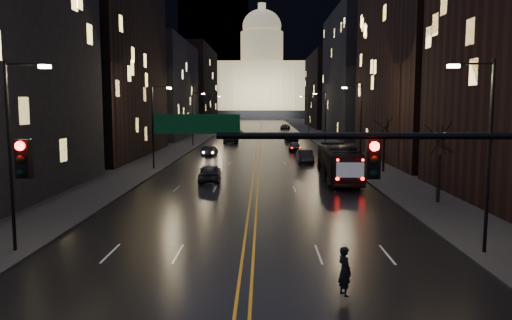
{
  "coord_description": "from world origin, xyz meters",
  "views": [
    {
      "loc": [
        0.69,
        -12.72,
        7.0
      ],
      "look_at": [
        0.32,
        13.08,
        4.11
      ],
      "focal_mm": 35.0,
      "sensor_mm": 36.0,
      "label": 1
    }
  ],
  "objects_px": {
    "bus": "(339,163)",
    "oncoming_car_b": "(210,151)",
    "oncoming_car_a": "(210,172)",
    "pedestrian_a": "(345,271)",
    "traffic_signal": "(466,179)",
    "receding_car_a": "(305,157)"
  },
  "relations": [
    {
      "from": "bus",
      "to": "oncoming_car_b",
      "type": "relative_size",
      "value": 2.84
    },
    {
      "from": "oncoming_car_a",
      "to": "oncoming_car_b",
      "type": "relative_size",
      "value": 1.16
    },
    {
      "from": "oncoming_car_a",
      "to": "pedestrian_a",
      "type": "bearing_deg",
      "value": 103.86
    },
    {
      "from": "traffic_signal",
      "to": "receding_car_a",
      "type": "height_order",
      "value": "traffic_signal"
    },
    {
      "from": "bus",
      "to": "pedestrian_a",
      "type": "height_order",
      "value": "bus"
    },
    {
      "from": "traffic_signal",
      "to": "bus",
      "type": "xyz_separation_m",
      "value": [
        1.71,
        32.63,
        -3.45
      ]
    },
    {
      "from": "oncoming_car_a",
      "to": "pedestrian_a",
      "type": "height_order",
      "value": "pedestrian_a"
    },
    {
      "from": "oncoming_car_b",
      "to": "pedestrian_a",
      "type": "distance_m",
      "value": 50.33
    },
    {
      "from": "bus",
      "to": "oncoming_car_a",
      "type": "xyz_separation_m",
      "value": [
        -11.78,
        -0.43,
        -0.82
      ]
    },
    {
      "from": "oncoming_car_a",
      "to": "bus",
      "type": "bearing_deg",
      "value": 179.89
    },
    {
      "from": "traffic_signal",
      "to": "oncoming_car_a",
      "type": "xyz_separation_m",
      "value": [
        -10.06,
        32.2,
        -4.28
      ]
    },
    {
      "from": "oncoming_car_a",
      "to": "pedestrian_a",
      "type": "xyz_separation_m",
      "value": [
        7.84,
        -27.19,
        0.1
      ]
    },
    {
      "from": "receding_car_a",
      "to": "oncoming_car_b",
      "type": "bearing_deg",
      "value": 145.53
    },
    {
      "from": "traffic_signal",
      "to": "receding_car_a",
      "type": "relative_size",
      "value": 3.54
    },
    {
      "from": "bus",
      "to": "pedestrian_a",
      "type": "relative_size",
      "value": 6.4
    },
    {
      "from": "oncoming_car_a",
      "to": "oncoming_car_b",
      "type": "xyz_separation_m",
      "value": [
        -2.37,
        22.08,
        -0.14
      ]
    },
    {
      "from": "bus",
      "to": "pedestrian_a",
      "type": "distance_m",
      "value": 27.92
    },
    {
      "from": "receding_car_a",
      "to": "bus",
      "type": "bearing_deg",
      "value": -81.83
    },
    {
      "from": "pedestrian_a",
      "to": "traffic_signal",
      "type": "bearing_deg",
      "value": -179.47
    },
    {
      "from": "bus",
      "to": "oncoming_car_a",
      "type": "height_order",
      "value": "bus"
    },
    {
      "from": "bus",
      "to": "receding_car_a",
      "type": "relative_size",
      "value": 2.43
    },
    {
      "from": "traffic_signal",
      "to": "pedestrian_a",
      "type": "height_order",
      "value": "traffic_signal"
    }
  ]
}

